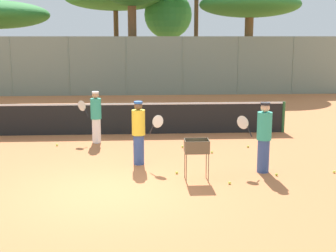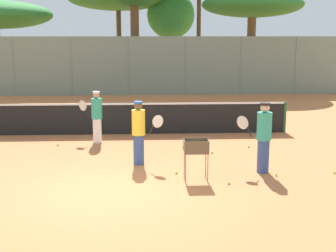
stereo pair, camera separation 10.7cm
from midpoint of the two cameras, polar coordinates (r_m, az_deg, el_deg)
ground_plane at (r=10.25m, az=-7.77°, el=-8.04°), size 80.00×80.00×0.00m
tennis_net at (r=15.95m, az=-6.26°, el=0.96°), size 11.51×0.10×1.07m
back_fence at (r=26.31m, az=-5.25°, el=7.28°), size 25.31×0.08×3.26m
tree_2 at (r=32.25m, az=-0.08°, el=13.34°), size 3.20×3.20×6.26m
tree_4 at (r=28.72m, az=9.82°, el=14.25°), size 5.94×5.94×5.82m
player_white_outfit at (r=14.74m, az=-9.00°, el=1.17°), size 0.81×0.52×1.62m
player_red_cap at (r=12.13m, az=-3.82°, el=-0.72°), size 0.86×0.44×1.66m
player_yellow_shirt at (r=11.63m, az=11.32°, el=-1.25°), size 0.85×0.52×1.73m
ball_cart at (r=10.82m, az=3.29°, el=-2.88°), size 0.56×0.41×0.97m
tennis_ball_0 at (r=14.29m, az=9.53°, el=-2.47°), size 0.07×0.07×0.07m
tennis_ball_1 at (r=14.06m, az=1.56°, el=-2.53°), size 0.07×0.07×0.07m
tennis_ball_2 at (r=11.59m, az=12.83°, el=-5.78°), size 0.07×0.07×0.07m
tennis_ball_3 at (r=12.20m, az=19.36°, el=-5.28°), size 0.07×0.07×0.07m
tennis_ball_4 at (r=10.77m, az=7.24°, el=-6.89°), size 0.07×0.07×0.07m
tennis_ball_5 at (r=11.46m, az=0.81°, el=-5.69°), size 0.07×0.07×0.07m
tennis_ball_6 at (r=13.46m, az=5.14°, el=-3.19°), size 0.07×0.07×0.07m
tennis_ball_8 at (r=14.68m, az=-13.58°, el=-2.26°), size 0.07×0.07×0.07m
parked_car at (r=28.92m, az=1.73°, el=5.74°), size 4.20×1.70×1.60m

